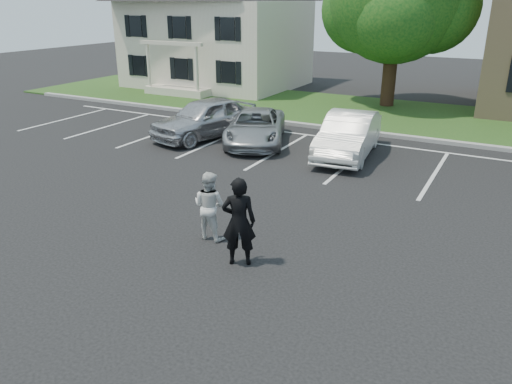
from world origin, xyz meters
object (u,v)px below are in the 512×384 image
Objects in this scene: house at (217,24)px; car_silver_minivan at (256,127)px; man_white_shirt at (209,206)px; man_black_suit at (239,222)px; car_white_sedan at (348,135)px; car_silver_west at (205,118)px.

car_silver_minivan is (8.90, -11.39, -3.19)m from house.
house is 6.29× the size of man_white_shirt.
car_silver_minivan is at bearing -90.33° from man_black_suit.
house is 2.22× the size of car_white_sedan.
man_white_shirt is at bearing -101.65° from car_white_sedan.
car_silver_west is at bearing 162.31° from car_silver_minivan.
man_white_shirt is 9.29m from car_silver_west.
car_silver_west is at bearing -79.11° from man_black_suit.
house reaches higher than car_silver_minivan.
car_white_sedan is at bearing 18.28° from car_silver_west.
man_black_suit is at bearing -36.65° from car_silver_west.
house is 14.80m from car_silver_minivan.
house is 2.18× the size of car_silver_west.
car_silver_west is (-5.23, 7.68, -0.02)m from man_white_shirt.
man_black_suit reaches higher than car_silver_west.
house is at bearing 131.53° from car_white_sedan.
man_black_suit is 10.61m from car_silver_west.
house is 5.31× the size of man_black_suit.
car_white_sedan is (12.64, -11.34, -3.06)m from house.
car_white_sedan is at bearing -22.29° from car_silver_minivan.
car_white_sedan is (0.71, 7.93, -0.05)m from man_white_shirt.
man_black_suit is 0.42× the size of car_silver_minivan.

